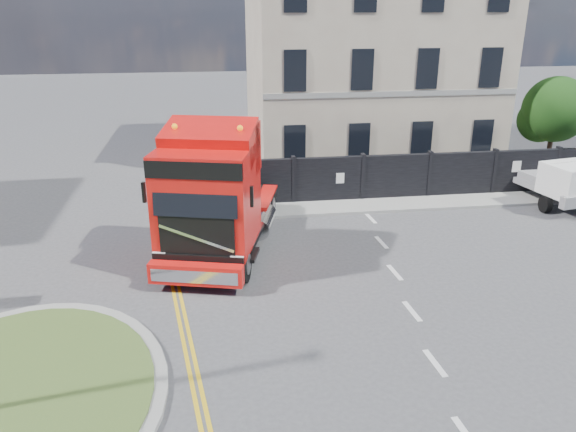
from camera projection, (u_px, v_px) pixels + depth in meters
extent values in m
plane|color=#424244|center=(306.00, 312.00, 15.67)|extent=(120.00, 120.00, 0.00)
cylinder|color=gray|center=(6.00, 404.00, 11.95)|extent=(6.80, 6.80, 0.12)
cylinder|color=#385321|center=(5.00, 401.00, 11.93)|extent=(6.20, 6.20, 0.05)
cube|color=black|center=(407.00, 177.00, 24.43)|extent=(18.00, 0.25, 2.00)
cube|color=beige|center=(366.00, 55.00, 29.78)|extent=(12.00, 10.00, 11.00)
cylinder|color=#382619|center=(549.00, 149.00, 28.25)|extent=(0.24, 0.24, 2.40)
sphere|color=black|center=(556.00, 109.00, 27.54)|extent=(3.20, 3.20, 3.20)
sphere|color=black|center=(540.00, 120.00, 28.06)|extent=(2.20, 2.20, 2.20)
cube|color=gray|center=(412.00, 204.00, 23.93)|extent=(20.00, 1.60, 0.12)
cube|color=black|center=(224.00, 221.00, 19.90)|extent=(4.50, 7.59, 0.51)
cube|color=red|center=(208.00, 196.00, 17.51)|extent=(3.49, 3.57, 3.17)
cube|color=red|center=(215.00, 146.00, 18.15)|extent=(2.99, 1.71, 1.58)
cube|color=black|center=(195.00, 197.00, 16.00)|extent=(2.42, 0.70, 1.19)
cube|color=red|center=(196.00, 274.00, 16.47)|extent=(2.83, 1.11, 0.62)
cylinder|color=black|center=(166.00, 260.00, 17.46)|extent=(0.65, 1.23, 1.18)
cylinder|color=gray|center=(166.00, 260.00, 17.46)|extent=(0.55, 0.73, 0.65)
cylinder|color=black|center=(243.00, 264.00, 17.18)|extent=(0.65, 1.23, 1.18)
cylinder|color=gray|center=(243.00, 264.00, 17.18)|extent=(0.55, 0.73, 0.65)
cylinder|color=black|center=(200.00, 215.00, 21.18)|extent=(0.65, 1.23, 1.18)
cylinder|color=gray|center=(200.00, 215.00, 21.18)|extent=(0.55, 0.73, 0.65)
cylinder|color=black|center=(264.00, 218.00, 20.91)|extent=(0.65, 1.23, 1.18)
cylinder|color=gray|center=(264.00, 218.00, 20.91)|extent=(0.55, 0.73, 0.65)
cylinder|color=black|center=(209.00, 203.00, 22.44)|extent=(0.65, 1.23, 1.18)
cylinder|color=gray|center=(209.00, 203.00, 22.44)|extent=(0.55, 0.73, 0.65)
cylinder|color=black|center=(269.00, 205.00, 22.17)|extent=(0.65, 1.23, 1.18)
cylinder|color=gray|center=(269.00, 205.00, 22.17)|extent=(0.55, 0.73, 0.65)
cube|color=gray|center=(547.00, 184.00, 24.40)|extent=(2.73, 5.04, 0.25)
cube|color=white|center=(571.00, 180.00, 22.79)|extent=(2.19, 2.11, 1.29)
cylinder|color=black|center=(545.00, 204.00, 23.02)|extent=(0.25, 0.70, 0.70)
cylinder|color=black|center=(509.00, 183.00, 25.79)|extent=(0.25, 0.70, 0.70)
cylinder|color=black|center=(547.00, 181.00, 26.03)|extent=(0.25, 0.70, 0.70)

